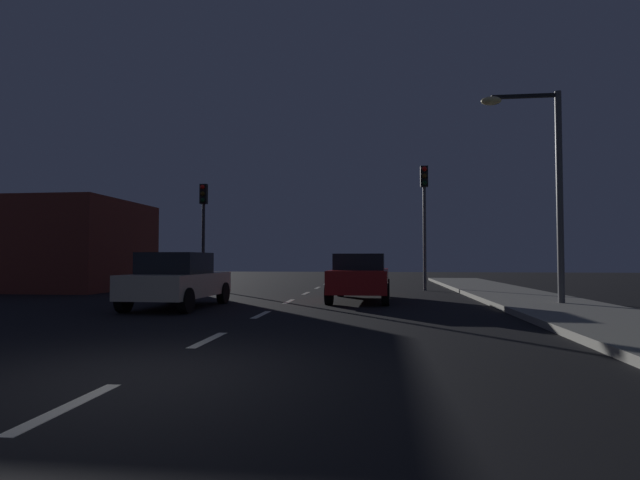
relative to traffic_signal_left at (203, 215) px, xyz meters
name	(u,v)px	position (x,y,z in m)	size (l,w,h in m)	color
ground_plane	(267,312)	(5.02, -9.29, -3.33)	(80.00, 80.00, 0.00)	black
sidewalk_curb_right	(577,313)	(12.52, -9.29, -3.26)	(3.00, 40.00, 0.15)	gray
lane_stripe_nearest	(68,406)	(5.02, -17.49, -3.33)	(0.16, 1.60, 0.01)	silver
lane_stripe_second	(208,340)	(5.02, -13.69, -3.33)	(0.16, 1.60, 0.01)	silver
lane_stripe_third	(261,315)	(5.02, -9.89, -3.33)	(0.16, 1.60, 0.01)	silver
lane_stripe_fourth	(289,301)	(5.02, -6.09, -3.33)	(0.16, 1.60, 0.01)	silver
lane_stripe_fifth	(306,293)	(5.02, -2.29, -3.33)	(0.16, 1.60, 0.01)	silver
lane_stripe_sixth	(318,288)	(5.02, 1.51, -3.33)	(0.16, 1.60, 0.01)	silver
lane_stripe_seventh	(326,284)	(5.02, 5.31, -3.33)	(0.16, 1.60, 0.01)	silver
traffic_signal_left	(203,215)	(0.00, 0.00, 0.00)	(0.32, 0.38, 4.74)	#2D2D30
traffic_signal_right	(424,204)	(9.83, 0.00, 0.39)	(0.32, 0.38, 5.36)	#4C4C51
car_stopped_ahead	(360,277)	(7.27, -5.50, -2.56)	(1.97, 4.53, 1.51)	#B21919
car_adjacent_lane	(178,280)	(2.31, -8.46, -2.57)	(1.92, 3.96, 1.53)	beige
street_lamp_right	(544,173)	(12.43, -7.41, 0.39)	(2.16, 0.36, 6.00)	#4C4C51
storefront_left	(71,246)	(-5.65, -1.09, -1.39)	(5.35, 6.04, 3.89)	maroon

